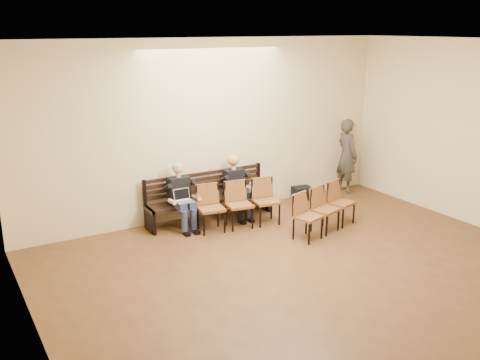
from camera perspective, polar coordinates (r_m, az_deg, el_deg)
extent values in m
plane|color=brown|center=(7.42, 16.03, -14.51)|extent=(10.00, 10.00, 0.00)
cube|color=beige|center=(10.62, -3.02, 5.49)|extent=(8.00, 0.02, 3.50)
cube|color=beige|center=(4.76, -18.10, -8.98)|extent=(0.02, 10.00, 3.50)
cube|color=white|center=(6.44, 18.49, 13.50)|extent=(8.00, 10.00, 0.02)
cube|color=black|center=(10.60, -3.24, -3.08)|extent=(2.60, 0.90, 0.45)
cube|color=silver|center=(9.93, -5.90, -2.39)|extent=(0.37, 0.33, 0.23)
cylinder|color=silver|center=(10.47, 1.13, -1.39)|extent=(0.07, 0.07, 0.21)
cube|color=black|center=(11.90, 6.59, -1.40)|extent=(0.43, 0.33, 0.29)
imported|color=#38342E|center=(12.46, 11.35, 3.14)|extent=(0.51, 0.74, 1.95)
cube|color=brown|center=(10.12, -0.10, -2.69)|extent=(1.64, 0.71, 0.88)
cube|color=brown|center=(10.05, 9.09, -3.16)|extent=(1.58, 0.86, 0.84)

